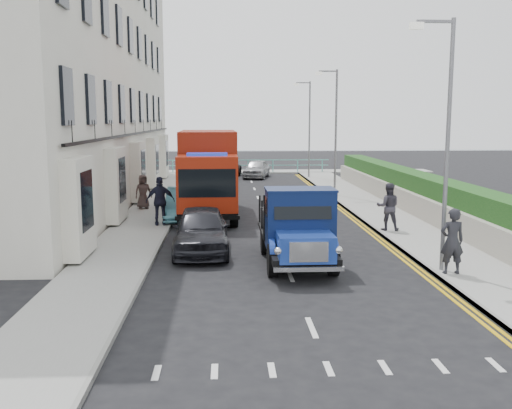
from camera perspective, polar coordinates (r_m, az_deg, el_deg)
name	(u,v)px	position (r m, az deg, el deg)	size (l,w,h in m)	color
ground	(283,259)	(17.99, 2.73, -5.42)	(120.00, 120.00, 0.00)	black
pavement_west	(153,212)	(26.94, -10.30, -0.73)	(2.40, 38.00, 0.12)	gray
pavement_east	(375,210)	(27.64, 11.84, -0.54)	(2.60, 38.00, 0.12)	gray
promenade	(248,172)	(46.60, -0.84, 3.29)	(30.00, 2.50, 0.12)	gray
sea_plane	(239,151)	(77.51, -1.72, 5.35)	(120.00, 120.00, 0.00)	slate
terrace_west	(75,63)	(31.46, -17.67, 13.32)	(6.31, 30.20, 14.25)	silver
garden_east	(416,192)	(28.07, 15.66, 1.20)	(1.45, 28.00, 1.75)	#B2AD9E
seafront_railing	(248,166)	(45.76, -0.80, 3.85)	(13.00, 0.08, 1.11)	#59B2A5
lamp_near	(444,132)	(16.49, 18.27, 6.93)	(1.23, 0.18, 7.00)	slate
lamp_mid	(334,125)	(31.93, 7.78, 7.87)	(1.23, 0.18, 7.00)	slate
lamp_far	(308,124)	(41.80, 5.21, 8.06)	(1.23, 0.18, 7.00)	slate
bedford_lorry	(299,232)	(16.63, 4.32, -2.79)	(2.04, 4.99, 2.34)	black
red_lorry	(208,171)	(25.75, -4.80, 3.36)	(2.59, 7.29, 3.80)	black
parked_car_front	(201,230)	(18.74, -5.51, -2.54)	(1.77, 4.39, 1.50)	black
parked_car_mid	(184,204)	(25.00, -7.19, 0.10)	(1.46, 4.19, 1.38)	#539CB1
parked_car_rear	(194,184)	(32.22, -6.26, 2.00)	(1.93, 4.75, 1.38)	silver
seafront_car_left	(222,168)	(42.85, -3.46, 3.62)	(2.19, 4.75, 1.32)	black
seafront_car_right	(257,169)	(42.39, 0.05, 3.60)	(1.59, 3.96, 1.35)	#9A9B9F
pedestrian_east_near	(452,241)	(16.52, 19.02, -3.48)	(0.67, 0.44, 1.82)	#232329
pedestrian_east_far	(388,207)	(22.31, 13.07, -0.21)	(0.88, 0.69, 1.81)	#373440
pedestrian_west_near	(160,201)	(23.06, -9.54, 0.35)	(1.14, 0.48, 1.95)	black
pedestrian_west_far	(143,192)	(27.49, -11.23, 1.27)	(0.79, 0.51, 1.62)	#3A2C29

